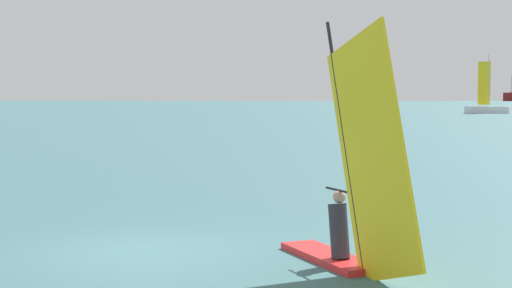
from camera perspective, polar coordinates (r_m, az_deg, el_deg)
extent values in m
plane|color=#386066|center=(13.87, -9.03, -8.32)|extent=(4000.00, 4000.00, 0.00)
cube|color=red|center=(12.98, 5.75, -8.84)|extent=(2.49, 1.92, 0.12)
cylinder|color=black|center=(12.24, 7.02, 0.27)|extent=(1.15, 0.75, 4.07)
cube|color=yellow|center=(11.54, 9.09, -0.79)|extent=(2.43, 1.56, 4.24)
cylinder|color=black|center=(12.10, 7.59, -3.88)|extent=(1.51, 0.97, 0.04)
cylinder|color=#2D2D33|center=(12.58, 6.55, -6.80)|extent=(0.56, 0.52, 0.97)
sphere|color=tan|center=(12.49, 6.57, -4.15)|extent=(0.22, 0.22, 0.22)
cube|color=white|center=(147.77, 17.78, 2.57)|extent=(8.63, 3.69, 1.37)
cylinder|color=#B2B2B7|center=(147.80, 17.82, 4.78)|extent=(0.16, 0.16, 9.99)
cube|color=yellow|center=(147.95, 17.51, 4.59)|extent=(2.40, 0.29, 8.39)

